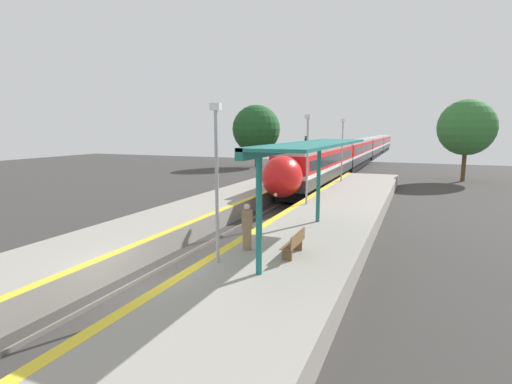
{
  "coord_description": "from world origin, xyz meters",
  "views": [
    {
      "loc": [
        8.57,
        -10.64,
        5.59
      ],
      "look_at": [
        0.56,
        8.93,
        2.23
      ],
      "focal_mm": 28.0,
      "sensor_mm": 36.0,
      "label": 1
    }
  ],
  "objects_px": {
    "railway_signal": "(306,154)",
    "lamppost_mid": "(307,154)",
    "lamppost_near": "(217,174)",
    "lamppost_far": "(342,146)",
    "platform_bench": "(295,243)",
    "person_waiting": "(247,226)",
    "train": "(363,149)"
  },
  "relations": [
    {
      "from": "person_waiting",
      "to": "lamppost_mid",
      "type": "height_order",
      "value": "lamppost_mid"
    },
    {
      "from": "lamppost_near",
      "to": "lamppost_mid",
      "type": "relative_size",
      "value": 1.0
    },
    {
      "from": "train",
      "to": "railway_signal",
      "type": "height_order",
      "value": "railway_signal"
    },
    {
      "from": "railway_signal",
      "to": "lamppost_near",
      "type": "height_order",
      "value": "lamppost_near"
    },
    {
      "from": "train",
      "to": "person_waiting",
      "type": "xyz_separation_m",
      "value": [
        2.64,
        -53.24,
        -0.34
      ]
    },
    {
      "from": "railway_signal",
      "to": "lamppost_mid",
      "type": "distance_m",
      "value": 17.96
    },
    {
      "from": "train",
      "to": "lamppost_near",
      "type": "xyz_separation_m",
      "value": [
        2.26,
        -54.93,
        1.83
      ]
    },
    {
      "from": "lamppost_near",
      "to": "lamppost_mid",
      "type": "distance_m",
      "value": 11.75
    },
    {
      "from": "train",
      "to": "platform_bench",
      "type": "distance_m",
      "value": 53.4
    },
    {
      "from": "lamppost_far",
      "to": "lamppost_near",
      "type": "bearing_deg",
      "value": -90.0
    },
    {
      "from": "platform_bench",
      "to": "lamppost_far",
      "type": "bearing_deg",
      "value": 95.96
    },
    {
      "from": "lamppost_near",
      "to": "train",
      "type": "bearing_deg",
      "value": 92.36
    },
    {
      "from": "platform_bench",
      "to": "person_waiting",
      "type": "xyz_separation_m",
      "value": [
        -1.89,
        -0.04,
        0.47
      ]
    },
    {
      "from": "railway_signal",
      "to": "person_waiting",
      "type": "bearing_deg",
      "value": -79.34
    },
    {
      "from": "platform_bench",
      "to": "railway_signal",
      "type": "bearing_deg",
      "value": 104.45
    },
    {
      "from": "lamppost_near",
      "to": "railway_signal",
      "type": "bearing_deg",
      "value": 99.32
    },
    {
      "from": "railway_signal",
      "to": "lamppost_far",
      "type": "relative_size",
      "value": 0.88
    },
    {
      "from": "person_waiting",
      "to": "lamppost_mid",
      "type": "bearing_deg",
      "value": 92.17
    },
    {
      "from": "lamppost_near",
      "to": "person_waiting",
      "type": "bearing_deg",
      "value": 77.28
    },
    {
      "from": "train",
      "to": "railway_signal",
      "type": "xyz_separation_m",
      "value": [
        -2.5,
        -25.9,
        0.65
      ]
    },
    {
      "from": "train",
      "to": "platform_bench",
      "type": "height_order",
      "value": "train"
    },
    {
      "from": "person_waiting",
      "to": "railway_signal",
      "type": "xyz_separation_m",
      "value": [
        -5.15,
        27.34,
        0.99
      ]
    },
    {
      "from": "platform_bench",
      "to": "lamppost_mid",
      "type": "bearing_deg",
      "value": 102.78
    },
    {
      "from": "train",
      "to": "platform_bench",
      "type": "relative_size",
      "value": 48.78
    },
    {
      "from": "train",
      "to": "railway_signal",
      "type": "relative_size",
      "value": 17.8
    },
    {
      "from": "platform_bench",
      "to": "person_waiting",
      "type": "relative_size",
      "value": 0.97
    },
    {
      "from": "person_waiting",
      "to": "lamppost_far",
      "type": "height_order",
      "value": "lamppost_far"
    },
    {
      "from": "lamppost_mid",
      "to": "lamppost_far",
      "type": "distance_m",
      "value": 11.75
    },
    {
      "from": "railway_signal",
      "to": "lamppost_far",
      "type": "height_order",
      "value": "lamppost_far"
    },
    {
      "from": "person_waiting",
      "to": "lamppost_near",
      "type": "xyz_separation_m",
      "value": [
        -0.38,
        -1.69,
        2.17
      ]
    },
    {
      "from": "railway_signal",
      "to": "lamppost_near",
      "type": "xyz_separation_m",
      "value": [
        4.76,
        -29.03,
        1.18
      ]
    },
    {
      "from": "person_waiting",
      "to": "lamppost_mid",
      "type": "relative_size",
      "value": 0.33
    }
  ]
}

